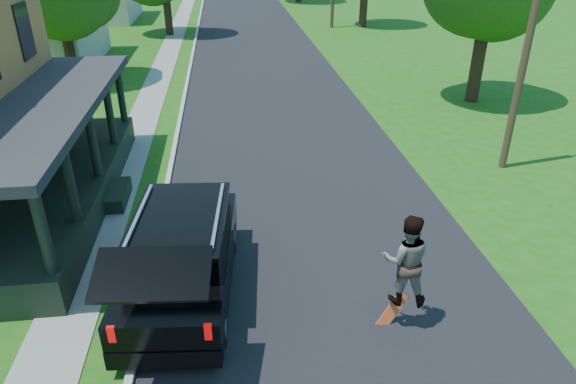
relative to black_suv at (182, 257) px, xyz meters
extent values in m
plane|color=#165611|center=(3.20, -1.53, -0.95)|extent=(140.00, 140.00, 0.00)
cube|color=black|center=(3.20, 18.47, -0.95)|extent=(8.00, 120.00, 0.02)
cube|color=#B0AFAA|center=(-0.85, 18.47, -0.95)|extent=(0.15, 120.00, 0.12)
cube|color=gray|center=(-2.40, 18.47, -0.95)|extent=(1.30, 120.00, 0.03)
cube|color=black|center=(-3.60, 4.47, -0.50)|extent=(2.40, 10.00, 0.90)
cube|color=black|center=(-3.60, 4.47, 2.05)|extent=(2.60, 10.30, 0.25)
cube|color=beige|center=(-10.30, 22.47, 1.55)|extent=(8.00, 8.00, 5.00)
cube|color=black|center=(0.00, 0.00, -0.23)|extent=(2.45, 5.02, 0.94)
cube|color=black|center=(0.01, 0.17, 0.52)|extent=(2.13, 3.16, 0.61)
cube|color=black|center=(0.01, 0.17, 0.85)|extent=(2.18, 3.26, 0.09)
cube|color=black|center=(-0.20, -2.36, 1.32)|extent=(1.96, 1.17, 0.42)
cube|color=#34343A|center=(-0.12, -1.45, 0.10)|extent=(0.83, 0.73, 0.50)
cube|color=silver|center=(-0.80, 0.24, 0.95)|extent=(0.29, 2.67, 0.07)
cube|color=silver|center=(0.83, 0.10, 0.95)|extent=(0.29, 2.67, 0.07)
cube|color=#990505|center=(-1.02, -2.33, 0.10)|extent=(0.14, 0.08, 0.33)
cube|color=#990505|center=(0.61, -2.47, 0.10)|extent=(0.14, 0.08, 0.33)
cylinder|color=black|center=(-0.75, 1.68, -0.57)|extent=(0.33, 0.77, 0.75)
cylinder|color=black|center=(1.02, 1.53, -0.57)|extent=(0.33, 0.77, 0.75)
cylinder|color=black|center=(-1.02, -1.52, -0.57)|extent=(0.33, 0.77, 0.75)
cylinder|color=black|center=(0.75, -1.67, -0.57)|extent=(0.33, 0.77, 0.75)
imported|color=black|center=(4.38, -1.51, 0.60)|extent=(1.08, 0.93, 1.91)
cube|color=#BD3A10|center=(4.21, -1.49, -0.68)|extent=(0.71, 0.25, 0.86)
cylinder|color=black|center=(-6.72, 18.46, 0.53)|extent=(0.68, 0.68, 2.96)
cylinder|color=black|center=(-2.80, 30.45, 0.50)|extent=(0.65, 0.65, 2.88)
cylinder|color=black|center=(12.35, 12.55, 0.54)|extent=(0.61, 0.61, 2.97)
cylinder|color=black|center=(12.16, 32.11, 1.06)|extent=(0.61, 0.61, 4.02)
cylinder|color=#4C3723|center=(10.20, 5.46, 3.08)|extent=(0.26, 0.26, 8.05)
camera|label=1|loc=(1.16, -9.24, 6.27)|focal=32.00mm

